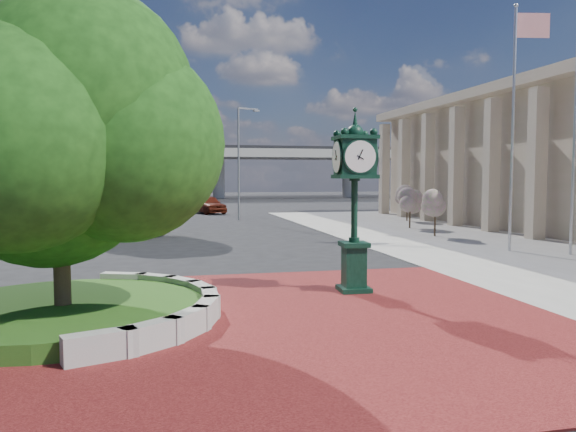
# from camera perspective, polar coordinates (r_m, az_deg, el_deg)

# --- Properties ---
(ground) EXTENTS (200.00, 200.00, 0.00)m
(ground) POSITION_cam_1_polar(r_m,az_deg,el_deg) (13.58, -0.24, -9.57)
(ground) COLOR black
(ground) RESTS_ON ground
(plaza) EXTENTS (12.00, 12.00, 0.04)m
(plaza) POSITION_cam_1_polar(r_m,az_deg,el_deg) (12.63, 0.73, -10.52)
(plaza) COLOR maroon
(plaza) RESTS_ON ground
(sidewalk) EXTENTS (20.00, 50.00, 0.04)m
(sidewalk) POSITION_cam_1_polar(r_m,az_deg,el_deg) (29.79, 26.80, -2.52)
(sidewalk) COLOR #9E9B93
(sidewalk) RESTS_ON ground
(planter_wall) EXTENTS (2.96, 6.77, 0.54)m
(planter_wall) POSITION_cam_1_polar(r_m,az_deg,el_deg) (13.23, -11.92, -8.82)
(planter_wall) COLOR #9E9B93
(planter_wall) RESTS_ON ground
(grass_bed) EXTENTS (6.10, 6.10, 0.40)m
(grass_bed) POSITION_cam_1_polar(r_m,az_deg,el_deg) (13.43, -21.87, -9.14)
(grass_bed) COLOR #1C4413
(grass_bed) RESTS_ON ground
(overpass) EXTENTS (90.00, 12.00, 7.50)m
(overpass) POSITION_cam_1_polar(r_m,az_deg,el_deg) (83.01, -10.70, 6.27)
(overpass) COLOR #9E9B93
(overpass) RESTS_ON ground
(tree_planter) EXTENTS (5.20, 5.20, 6.33)m
(tree_planter) POSITION_cam_1_polar(r_m,az_deg,el_deg) (13.10, -22.27, 6.05)
(tree_planter) COLOR #38281C
(tree_planter) RESTS_ON ground
(tree_street) EXTENTS (4.40, 4.40, 5.45)m
(tree_street) POSITION_cam_1_polar(r_m,az_deg,el_deg) (30.93, -14.71, 3.98)
(tree_street) COLOR #38281C
(tree_street) RESTS_ON ground
(post_clock) EXTENTS (1.09, 1.09, 4.97)m
(post_clock) POSITION_cam_1_polar(r_m,az_deg,el_deg) (15.39, 6.77, 2.29)
(post_clock) COLOR black
(post_clock) RESTS_ON ground
(parked_car) EXTENTS (3.31, 4.99, 1.58)m
(parked_car) POSITION_cam_1_polar(r_m,az_deg,el_deg) (48.97, -8.15, 1.18)
(parked_car) COLOR #52180B
(parked_car) RESTS_ON ground
(flagpole_a) EXTENTS (1.61, 0.27, 10.35)m
(flagpole_a) POSITION_cam_1_polar(r_m,az_deg,el_deg) (25.63, 21.87, 8.47)
(flagpole_a) COLOR silver
(flagpole_a) RESTS_ON ground
(flagpole_b) EXTENTS (1.63, 0.56, 10.73)m
(flagpole_b) POSITION_cam_1_polar(r_m,az_deg,el_deg) (25.43, 27.15, 8.79)
(flagpole_b) COLOR silver
(flagpole_b) RESTS_ON ground
(street_lamp_near) EXTENTS (1.73, 0.89, 8.19)m
(street_lamp_near) POSITION_cam_1_polar(r_m,az_deg,el_deg) (41.22, -4.81, 6.26)
(street_lamp_near) COLOR slate
(street_lamp_near) RESTS_ON ground
(street_lamp_far) EXTENTS (1.90, 0.30, 8.48)m
(street_lamp_far) POSITION_cam_1_polar(r_m,az_deg,el_deg) (53.41, -8.74, 5.90)
(street_lamp_far) COLOR slate
(street_lamp_far) RESTS_ON ground
(shrub_near) EXTENTS (1.20, 1.20, 2.20)m
(shrub_near) POSITION_cam_1_polar(r_m,az_deg,el_deg) (30.58, 14.73, 0.90)
(shrub_near) COLOR #38281C
(shrub_near) RESTS_ON ground
(shrub_mid) EXTENTS (1.20, 1.20, 2.20)m
(shrub_mid) POSITION_cam_1_polar(r_m,az_deg,el_deg) (35.04, 12.29, 1.32)
(shrub_mid) COLOR #38281C
(shrub_mid) RESTS_ON ground
(shrub_far) EXTENTS (1.20, 1.20, 2.20)m
(shrub_far) POSITION_cam_1_polar(r_m,az_deg,el_deg) (40.85, 12.02, 1.70)
(shrub_far) COLOR #38281C
(shrub_far) RESTS_ON ground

